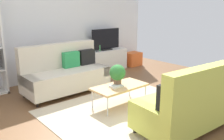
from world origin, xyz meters
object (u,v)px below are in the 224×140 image
object	(u,v)px
storage_trunk	(133,59)
vase_1	(93,49)
tv	(106,40)
table_book_0	(116,86)
couch_beige	(65,73)
bottle_0	(100,48)
coffee_table	(120,87)
vase_0	(89,49)
potted_plant	(118,73)
couch_green	(193,102)
tv_console	(106,60)

from	to	relation	value
storage_trunk	vase_1	xyz separation A→B (m)	(-1.53, 0.15, 0.50)
storage_trunk	tv	bearing A→B (deg)	175.84
storage_trunk	table_book_0	bearing A→B (deg)	-140.67
couch_beige	bottle_0	size ratio (longest dim) A/B	10.56
coffee_table	tv	size ratio (longest dim) A/B	1.10
vase_0	table_book_0	bearing A→B (deg)	-113.80
couch_beige	potted_plant	bearing A→B (deg)	104.77
tv	potted_plant	xyz separation A→B (m)	(-1.54, -2.25, -0.29)
coffee_table	table_book_0	size ratio (longest dim) A/B	4.58
tv	coffee_table	bearing A→B (deg)	-123.59
table_book_0	couch_beige	bearing A→B (deg)	101.00
vase_1	potted_plant	bearing A→B (deg)	-115.61
couch_green	coffee_table	bearing A→B (deg)	105.74
tv_console	vase_1	bearing A→B (deg)	173.39
potted_plant	tv	bearing A→B (deg)	55.56
table_book_0	tv	bearing A→B (deg)	54.84
coffee_table	couch_beige	bearing A→B (deg)	105.08
storage_trunk	vase_0	size ratio (longest dim) A/B	2.86
couch_beige	storage_trunk	bearing A→B (deg)	-165.43
coffee_table	vase_0	xyz separation A→B (m)	(0.95, 2.38, 0.34)
couch_green	vase_0	distance (m)	3.87
potted_plant	vase_1	size ratio (longest dim) A/B	2.48
vase_1	vase_0	bearing A→B (deg)	180.00
potted_plant	vase_0	size ratio (longest dim) A/B	2.28
couch_green	coffee_table	world-z (taller)	couch_green
couch_green	tv_console	bearing A→B (deg)	76.20
bottle_0	couch_beige	bearing A→B (deg)	-152.57
coffee_table	tv_console	size ratio (longest dim) A/B	0.79
storage_trunk	vase_1	world-z (taller)	vase_1
couch_green	tv	bearing A→B (deg)	76.10
vase_1	storage_trunk	bearing A→B (deg)	-5.59
storage_trunk	bottle_0	distance (m)	1.44
couch_beige	couch_green	distance (m)	2.92
couch_beige	couch_green	size ratio (longest dim) A/B	0.97
table_book_0	couch_green	bearing A→B (deg)	-74.84
tv_console	tv	distance (m)	0.63
tv_console	potted_plant	distance (m)	2.77
vase_0	vase_1	size ratio (longest dim) A/B	1.09
bottle_0	tv	bearing A→B (deg)	4.57
couch_green	tv	xyz separation A→B (m)	(1.25, 3.73, 0.51)
tv_console	vase_1	size ratio (longest dim) A/B	8.35
table_book_0	vase_1	bearing A→B (deg)	63.29
storage_trunk	table_book_0	xyz separation A→B (m)	(-2.73, -2.24, 0.22)
couch_beige	tv_console	bearing A→B (deg)	-155.09
potted_plant	bottle_0	distance (m)	2.58
table_book_0	vase_0	xyz separation A→B (m)	(1.05, 2.39, 0.29)
tv	vase_1	distance (m)	0.49
couch_beige	tv_console	world-z (taller)	couch_beige
table_book_0	bottle_0	bearing A→B (deg)	58.96
table_book_0	vase_0	size ratio (longest dim) A/B	1.32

